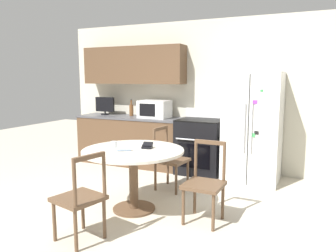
% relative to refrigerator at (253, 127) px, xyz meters
% --- Properties ---
extents(ground_plane, '(14.00, 14.00, 0.00)m').
position_rel_refrigerator_xyz_m(ground_plane, '(-1.07, -2.19, -0.85)').
color(ground_plane, beige).
extents(back_wall, '(5.20, 0.44, 2.60)m').
position_rel_refrigerator_xyz_m(back_wall, '(-1.37, 0.40, 0.59)').
color(back_wall, beige).
rests_on(back_wall, ground_plane).
extents(kitchen_counter, '(2.03, 0.64, 0.90)m').
position_rel_refrigerator_xyz_m(kitchen_counter, '(-2.26, 0.10, -0.40)').
color(kitchen_counter, brown).
rests_on(kitchen_counter, ground_plane).
extents(refrigerator, '(0.83, 0.80, 1.70)m').
position_rel_refrigerator_xyz_m(refrigerator, '(0.00, 0.00, 0.00)').
color(refrigerator, white).
rests_on(refrigerator, ground_plane).
extents(oven_range, '(0.74, 0.68, 1.08)m').
position_rel_refrigerator_xyz_m(oven_range, '(-0.87, 0.07, -0.38)').
color(oven_range, black).
rests_on(oven_range, ground_plane).
extents(microwave, '(0.53, 0.40, 0.31)m').
position_rel_refrigerator_xyz_m(microwave, '(-1.76, 0.10, 0.20)').
color(microwave, white).
rests_on(microwave, kitchen_counter).
extents(countertop_tv, '(0.40, 0.16, 0.34)m').
position_rel_refrigerator_xyz_m(countertop_tv, '(-2.87, 0.15, 0.23)').
color(countertop_tv, black).
rests_on(countertop_tv, kitchen_counter).
extents(counter_bottle, '(0.08, 0.08, 0.31)m').
position_rel_refrigerator_xyz_m(counter_bottle, '(-2.29, 0.19, 0.17)').
color(counter_bottle, brown).
rests_on(counter_bottle, kitchen_counter).
extents(dining_table, '(1.23, 1.23, 0.76)m').
position_rel_refrigerator_xyz_m(dining_table, '(-1.10, -1.79, -0.24)').
color(dining_table, beige).
rests_on(dining_table, ground_plane).
extents(dining_chair_right, '(0.43, 0.43, 0.90)m').
position_rel_refrigerator_xyz_m(dining_chair_right, '(-0.21, -1.74, -0.42)').
color(dining_chair_right, brown).
rests_on(dining_chair_right, ground_plane).
extents(dining_chair_far, '(0.47, 0.47, 0.90)m').
position_rel_refrigerator_xyz_m(dining_chair_far, '(-1.01, -0.91, -0.42)').
color(dining_chair_far, brown).
rests_on(dining_chair_far, ground_plane).
extents(dining_chair_near, '(0.51, 0.51, 0.90)m').
position_rel_refrigerator_xyz_m(dining_chair_near, '(-1.18, -2.68, -0.42)').
color(dining_chair_near, brown).
rests_on(dining_chair_near, ground_plane).
extents(candle_glass, '(0.08, 0.08, 0.09)m').
position_rel_refrigerator_xyz_m(candle_glass, '(-1.33, -1.85, -0.05)').
color(candle_glass, silver).
rests_on(candle_glass, dining_table).
extents(folded_napkin, '(0.17, 0.13, 0.05)m').
position_rel_refrigerator_xyz_m(folded_napkin, '(-1.15, -1.91, -0.07)').
color(folded_napkin, '#A3BCDB').
rests_on(folded_napkin, dining_table).
extents(wallet, '(0.15, 0.15, 0.07)m').
position_rel_refrigerator_xyz_m(wallet, '(-0.97, -1.66, -0.07)').
color(wallet, black).
rests_on(wallet, dining_table).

